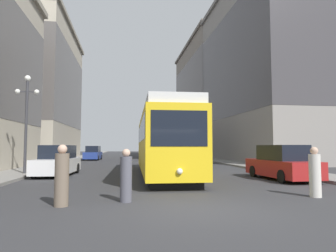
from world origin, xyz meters
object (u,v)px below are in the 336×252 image
Objects in this scene: parked_car_right_far at (281,163)px; lamp_post_left_near at (27,109)px; pedestrian_crossing_near at (62,177)px; parked_car_left_near at (93,153)px; transit_bus at (174,145)px; parked_car_left_mid at (58,161)px; streetcar at (162,141)px; pedestrian_on_sidewalk at (126,177)px; pedestrian_crossing_far at (315,174)px.

parked_car_right_far is 0.82× the size of lamp_post_left_near.
lamp_post_left_near is (-4.05, 9.67, 3.17)m from pedestrian_crossing_near.
parked_car_left_near is 0.82× the size of lamp_post_left_near.
transit_bus is 2.63× the size of parked_car_left_mid.
streetcar is at bearing -100.26° from transit_bus.
streetcar reaches higher than transit_bus.
pedestrian_crossing_far is at bearing -163.69° from pedestrian_on_sidewalk.
pedestrian_on_sidewalk is at bearing -102.90° from streetcar.
pedestrian_crossing_far is at bearing -36.98° from lamp_post_left_near.
pedestrian_crossing_far is (-1.71, -5.18, -0.04)m from parked_car_right_far.
streetcar is 9.97m from pedestrian_crossing_near.
parked_car_left_near is 30.44m from pedestrian_crossing_near.
parked_car_left_near and parked_car_left_mid have the same top height.
parked_car_right_far reaches higher than pedestrian_crossing_near.
pedestrian_on_sidewalk is (-8.19, -5.10, -0.07)m from parked_car_right_far.
transit_bus is 20.39m from parked_car_right_far.
parked_car_left_mid is (0.00, -20.77, 0.00)m from parked_car_left_near.
streetcar is 17.13m from transit_bus.
parked_car_right_far is 2.80× the size of pedestrian_crossing_far.
pedestrian_crossing_near is 10.96m from lamp_post_left_near.
pedestrian_crossing_far is (4.23, -8.66, -1.30)m from streetcar.
parked_car_left_mid is at bearing 176.39° from streetcar.
lamp_post_left_near is at bearing -40.35° from pedestrian_on_sidewalk.
lamp_post_left_near reaches higher than pedestrian_on_sidewalk.
parked_car_left_mid is (-9.86, -16.15, -1.10)m from transit_bus.
pedestrian_crossing_far is 15.85m from lamp_post_left_near.
parked_car_left_near reaches higher than pedestrian_on_sidewalk.
parked_car_right_far reaches higher than pedestrian_on_sidewalk.
lamp_post_left_near is (-1.90, 0.08, 3.16)m from parked_car_left_mid.
parked_car_left_mid is at bearing -2.91° from pedestrian_crossing_near.
parked_car_left_mid is at bearing 175.16° from pedestrian_crossing_far.
parked_car_right_far is at bearing -16.40° from lamp_post_left_near.
parked_car_left_mid is 14.00m from pedestrian_crossing_far.
streetcar is at bearing 152.57° from pedestrian_crossing_far.
streetcar is 8.19× the size of pedestrian_crossing_far.
parked_car_right_far is at bearing 108.32° from pedestrian_crossing_far.
parked_car_right_far is at bearing -76.79° from pedestrian_crossing_near.
transit_bus reaches higher than pedestrian_crossing_near.
lamp_post_left_near is (-14.11, 4.15, 3.16)m from parked_car_right_far.
streetcar reaches higher than parked_car_left_mid.
streetcar reaches higher than pedestrian_on_sidewalk.
parked_car_right_far is (5.93, -3.47, -1.26)m from streetcar.
parked_car_right_far is 2.69× the size of pedestrian_crossing_near.
parked_car_right_far is (12.21, -4.07, 0.00)m from parked_car_left_mid.
streetcar is 2.92× the size of parked_car_right_far.
pedestrian_on_sidewalk is at bearing -62.93° from parked_car_left_mid.
lamp_post_left_near is at bearing 7.18° from pedestrian_crossing_near.
parked_car_left_near is 20.77m from parked_car_left_mid.
pedestrian_crossing_far is 1.04× the size of pedestrian_on_sidewalk.
parked_car_left_near is at bearing -65.31° from pedestrian_on_sidewalk.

